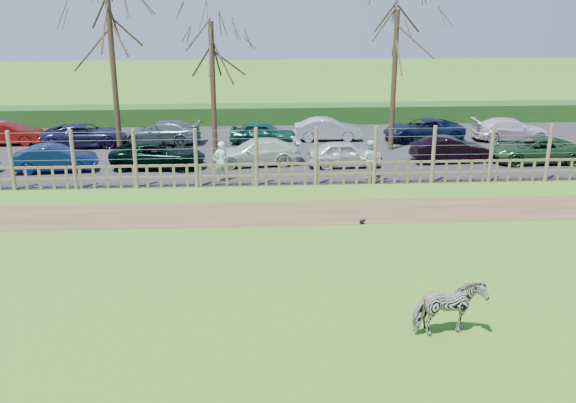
{
  "coord_description": "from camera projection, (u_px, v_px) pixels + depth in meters",
  "views": [
    {
      "loc": [
        -0.22,
        -17.98,
        7.87
      ],
      "look_at": [
        1.0,
        2.5,
        1.1
      ],
      "focal_mm": 40.0,
      "sensor_mm": 36.0,
      "label": 1
    }
  ],
  "objects": [
    {
      "name": "fence",
      "position": [
        256.0,
        168.0,
        26.85
      ],
      "size": [
        30.16,
        0.16,
        2.5
      ],
      "color": "brown",
      "rests_on": "ground"
    },
    {
      "name": "asphalt",
      "position": [
        255.0,
        149.0,
        33.26
      ],
      "size": [
        44.0,
        13.0,
        0.04
      ],
      "primitive_type": "cube",
      "color": "#232326",
      "rests_on": "ground"
    },
    {
      "name": "ground",
      "position": [
        260.0,
        262.0,
        19.52
      ],
      "size": [
        120.0,
        120.0,
        0.0
      ],
      "primitive_type": "plane",
      "color": "olive",
      "rests_on": "ground"
    },
    {
      "name": "car_11",
      "position": [
        328.0,
        129.0,
        35.06
      ],
      "size": [
        3.65,
        1.3,
        1.2
      ],
      "primitive_type": "imported",
      "rotation": [
        0.0,
        0.0,
        1.56
      ],
      "color": "#B0B3C5",
      "rests_on": "asphalt"
    },
    {
      "name": "car_5",
      "position": [
        450.0,
        149.0,
        30.63
      ],
      "size": [
        3.71,
        1.5,
        1.2
      ],
      "primitive_type": "imported",
      "rotation": [
        0.0,
        0.0,
        1.63
      ],
      "color": "black",
      "rests_on": "asphalt"
    },
    {
      "name": "car_12",
      "position": [
        423.0,
        130.0,
        34.91
      ],
      "size": [
        4.36,
        2.09,
        1.2
      ],
      "primitive_type": "imported",
      "rotation": [
        0.0,
        0.0,
        4.74
      ],
      "color": "#0F193C",
      "rests_on": "asphalt"
    },
    {
      "name": "zebra",
      "position": [
        449.0,
        308.0,
        15.19
      ],
      "size": [
        1.79,
        1.07,
        1.41
      ],
      "primitive_type": "imported",
      "rotation": [
        0.0,
        0.0,
        1.77
      ],
      "color": "gray",
      "rests_on": "ground"
    },
    {
      "name": "tree_mid",
      "position": [
        212.0,
        56.0,
        30.68
      ],
      "size": [
        4.8,
        4.8,
        6.83
      ],
      "color": "#3D2B1E",
      "rests_on": "ground"
    },
    {
      "name": "car_3",
      "position": [
        256.0,
        152.0,
        30.12
      ],
      "size": [
        4.3,
        2.16,
        1.2
      ],
      "primitive_type": "imported",
      "rotation": [
        0.0,
        0.0,
        4.83
      ],
      "color": "silver",
      "rests_on": "asphalt"
    },
    {
      "name": "tree_right",
      "position": [
        396.0,
        46.0,
        31.54
      ],
      "size": [
        4.8,
        4.8,
        7.35
      ],
      "color": "#3D2B1E",
      "rests_on": "ground"
    },
    {
      "name": "car_13",
      "position": [
        511.0,
        129.0,
        35.01
      ],
      "size": [
        4.2,
        1.86,
        1.2
      ],
      "primitive_type": "imported",
      "rotation": [
        0.0,
        0.0,
        1.53
      ],
      "color": "white",
      "rests_on": "asphalt"
    },
    {
      "name": "car_1",
      "position": [
        55.0,
        158.0,
        29.0
      ],
      "size": [
        3.74,
        1.57,
        1.2
      ],
      "primitive_type": "imported",
      "rotation": [
        0.0,
        0.0,
        1.66
      ],
      "color": "#0B1E4F",
      "rests_on": "asphalt"
    },
    {
      "name": "car_10",
      "position": [
        263.0,
        133.0,
        34.2
      ],
      "size": [
        3.68,
        1.89,
        1.2
      ],
      "primitive_type": "imported",
      "rotation": [
        0.0,
        0.0,
        1.43
      ],
      "color": "#124437",
      "rests_on": "asphalt"
    },
    {
      "name": "hedge",
      "position": [
        254.0,
        114.0,
        39.73
      ],
      "size": [
        46.0,
        2.0,
        1.1
      ],
      "primitive_type": "cube",
      "color": "#1E4716",
      "rests_on": "ground"
    },
    {
      "name": "car_4",
      "position": [
        345.0,
        154.0,
        29.82
      ],
      "size": [
        3.57,
        1.54,
        1.2
      ],
      "primitive_type": "imported",
      "rotation": [
        0.0,
        0.0,
        1.6
      ],
      "color": "silver",
      "rests_on": "asphalt"
    },
    {
      "name": "dirt_strip",
      "position": [
        258.0,
        213.0,
        23.78
      ],
      "size": [
        34.0,
        2.8,
        0.01
      ],
      "primitive_type": "cube",
      "color": "brown",
      "rests_on": "ground"
    },
    {
      "name": "car_2",
      "position": [
        158.0,
        155.0,
        29.62
      ],
      "size": [
        4.45,
        2.29,
        1.2
      ],
      "primitive_type": "imported",
      "rotation": [
        0.0,
        0.0,
        1.5
      ],
      "color": "black",
      "rests_on": "asphalt"
    },
    {
      "name": "tree_left",
      "position": [
        111.0,
        42.0,
        29.24
      ],
      "size": [
        4.8,
        4.8,
        7.88
      ],
      "color": "#3D2B1E",
      "rests_on": "ground"
    },
    {
      "name": "visitor_a",
      "position": [
        221.0,
        161.0,
        27.49
      ],
      "size": [
        0.72,
        0.56,
        1.72
      ],
      "primitive_type": "imported",
      "rotation": [
        0.0,
        0.0,
        3.41
      ],
      "color": "silver",
      "rests_on": "asphalt"
    },
    {
      "name": "car_8",
      "position": [
        85.0,
        135.0,
        33.65
      ],
      "size": [
        4.53,
        2.52,
        1.2
      ],
      "primitive_type": "imported",
      "rotation": [
        0.0,
        0.0,
        1.7
      ],
      "color": "#1B1B41",
      "rests_on": "asphalt"
    },
    {
      "name": "car_9",
      "position": [
        162.0,
        132.0,
        34.32
      ],
      "size": [
        4.32,
        2.21,
        1.2
      ],
      "primitive_type": "imported",
      "rotation": [
        0.0,
        0.0,
        4.58
      ],
      "color": "#4E6069",
      "rests_on": "asphalt"
    },
    {
      "name": "car_7",
      "position": [
        7.0,
        133.0,
        34.06
      ],
      "size": [
        3.7,
        1.44,
        1.2
      ],
      "primitive_type": "imported",
      "rotation": [
        0.0,
        0.0,
        1.62
      ],
      "color": "maroon",
      "rests_on": "asphalt"
    },
    {
      "name": "crow",
      "position": [
        362.0,
        222.0,
        22.67
      ],
      "size": [
        0.23,
        0.17,
        0.19
      ],
      "color": "black",
      "rests_on": "ground"
    },
    {
      "name": "visitor_b",
      "position": [
        369.0,
        160.0,
        27.71
      ],
      "size": [
        0.93,
        0.77,
        1.72
      ],
      "primitive_type": "imported",
      "rotation": [
        0.0,
        0.0,
        2.99
      ],
      "color": "silver",
      "rests_on": "asphalt"
    },
    {
      "name": "car_6",
      "position": [
        534.0,
        150.0,
        30.57
      ],
      "size": [
        4.34,
        2.03,
        1.2
      ],
      "primitive_type": "imported",
      "rotation": [
        0.0,
        0.0,
        4.72
      ],
      "color": "#254E26",
      "rests_on": "asphalt"
    }
  ]
}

